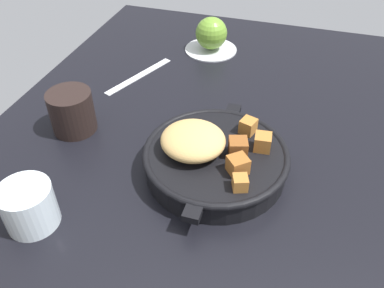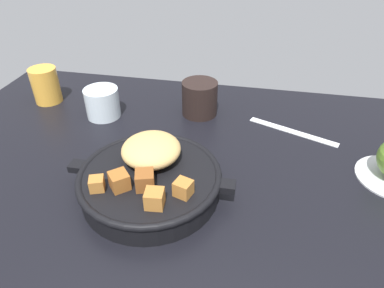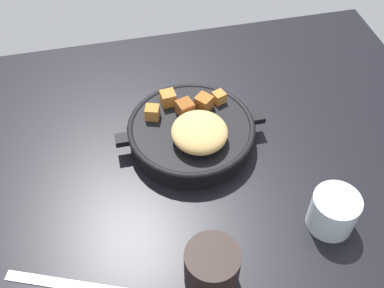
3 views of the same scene
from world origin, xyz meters
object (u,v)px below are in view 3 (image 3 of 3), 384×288
cast_iron_skillet (192,132)px  butter_knife (68,284)px  water_glass_short (333,212)px  coffee_mug_dark (212,268)px

cast_iron_skillet → butter_knife: cast_iron_skillet is taller
cast_iron_skillet → water_glass_short: cast_iron_skillet is taller
water_glass_short → coffee_mug_dark: 21.72cm
water_glass_short → cast_iron_skillet: bearing=-50.9°
butter_knife → coffee_mug_dark: (-20.75, 3.92, 3.68)cm
butter_knife → water_glass_short: water_glass_short is taller
butter_knife → coffee_mug_dark: bearing=-168.8°
butter_knife → coffee_mug_dark: coffee_mug_dark is taller
cast_iron_skillet → butter_knife: (24.01, 23.31, -2.83)cm
water_glass_short → coffee_mug_dark: bearing=14.2°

